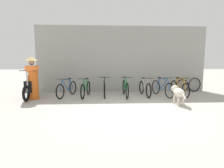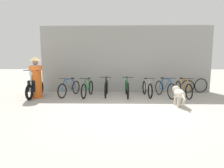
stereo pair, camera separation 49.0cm
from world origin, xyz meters
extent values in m
plane|color=#ADA89E|center=(0.00, 0.00, 0.00)|extent=(60.00, 60.00, 0.00)
cube|color=gray|center=(0.00, 3.37, 1.59)|extent=(8.21, 0.20, 3.17)
torus|color=black|center=(-2.63, 1.67, 0.30)|extent=(0.23, 0.59, 0.61)
torus|color=black|center=(-2.30, 2.68, 0.30)|extent=(0.23, 0.59, 0.61)
cylinder|color=#1959A5|center=(-2.50, 2.06, 0.50)|extent=(0.19, 0.51, 0.51)
cylinder|color=#1959A5|center=(-2.40, 2.35, 0.49)|extent=(0.07, 0.14, 0.46)
cylinder|color=#1959A5|center=(-2.48, 2.11, 0.73)|extent=(0.22, 0.59, 0.06)
cylinder|color=#1959A5|center=(-2.36, 2.49, 0.28)|extent=(0.15, 0.39, 0.07)
cylinder|color=#1959A5|center=(-2.34, 2.54, 0.51)|extent=(0.12, 0.31, 0.43)
cylinder|color=#1959A5|center=(-2.60, 1.75, 0.52)|extent=(0.08, 0.19, 0.45)
cube|color=black|center=(-2.39, 2.40, 0.74)|extent=(0.12, 0.19, 0.05)
cylinder|color=black|center=(-2.58, 1.82, 0.78)|extent=(0.45, 0.16, 0.02)
torus|color=black|center=(-1.73, 1.59, 0.31)|extent=(0.14, 0.62, 0.62)
torus|color=black|center=(-1.59, 2.58, 0.31)|extent=(0.14, 0.62, 0.62)
cylinder|color=#1E7238|center=(-1.68, 1.97, 0.51)|extent=(0.10, 0.50, 0.51)
cylinder|color=#1E7238|center=(-1.64, 2.26, 0.49)|extent=(0.05, 0.13, 0.47)
cylinder|color=#1E7238|center=(-1.67, 2.02, 0.74)|extent=(0.11, 0.58, 0.06)
cylinder|color=#1E7238|center=(-1.62, 2.40, 0.29)|extent=(0.08, 0.38, 0.07)
cylinder|color=#1E7238|center=(-1.61, 2.45, 0.52)|extent=(0.07, 0.30, 0.43)
cylinder|color=#1E7238|center=(-1.72, 1.66, 0.53)|extent=(0.05, 0.18, 0.46)
cube|color=black|center=(-1.63, 2.31, 0.75)|extent=(0.09, 0.19, 0.05)
cylinder|color=black|center=(-1.71, 1.74, 0.80)|extent=(0.46, 0.09, 0.02)
torus|color=black|center=(-0.88, 1.73, 0.33)|extent=(0.05, 0.65, 0.65)
torus|color=black|center=(-0.88, 2.72, 0.33)|extent=(0.05, 0.65, 0.65)
cylinder|color=black|center=(-0.88, 2.12, 0.54)|extent=(0.03, 0.49, 0.54)
cylinder|color=black|center=(-0.88, 2.40, 0.52)|extent=(0.03, 0.13, 0.49)
cylinder|color=black|center=(-0.88, 2.17, 0.78)|extent=(0.03, 0.57, 0.06)
cylinder|color=black|center=(-0.88, 2.54, 0.30)|extent=(0.03, 0.37, 0.08)
cylinder|color=black|center=(-0.88, 2.59, 0.54)|extent=(0.03, 0.30, 0.45)
cylinder|color=black|center=(-0.88, 1.81, 0.56)|extent=(0.03, 0.18, 0.48)
cube|color=black|center=(-0.88, 2.45, 0.79)|extent=(0.07, 0.18, 0.05)
cylinder|color=black|center=(-0.88, 1.88, 0.84)|extent=(0.46, 0.02, 0.02)
torus|color=black|center=(0.01, 1.54, 0.33)|extent=(0.05, 0.66, 0.66)
torus|color=black|center=(0.01, 2.58, 0.33)|extent=(0.05, 0.66, 0.66)
cylinder|color=#1E7238|center=(0.01, 1.94, 0.55)|extent=(0.03, 0.52, 0.55)
cylinder|color=#1E7238|center=(0.01, 2.24, 0.53)|extent=(0.03, 0.13, 0.50)
cylinder|color=#1E7238|center=(0.01, 2.00, 0.80)|extent=(0.03, 0.60, 0.06)
cylinder|color=#1E7238|center=(0.01, 2.39, 0.31)|extent=(0.03, 0.39, 0.08)
cylinder|color=#1E7238|center=(0.01, 2.44, 0.55)|extent=(0.03, 0.31, 0.46)
cylinder|color=#1E7238|center=(0.01, 1.62, 0.57)|extent=(0.03, 0.18, 0.49)
cube|color=black|center=(0.01, 2.30, 0.81)|extent=(0.07, 0.18, 0.05)
cylinder|color=black|center=(0.01, 1.70, 0.85)|extent=(0.46, 0.03, 0.02)
torus|color=black|center=(0.91, 1.68, 0.31)|extent=(0.10, 0.62, 0.62)
torus|color=black|center=(0.84, 2.65, 0.31)|extent=(0.10, 0.62, 0.62)
cylinder|color=beige|center=(0.88, 2.06, 0.51)|extent=(0.07, 0.48, 0.51)
cylinder|color=beige|center=(0.86, 2.34, 0.49)|extent=(0.04, 0.13, 0.47)
cylinder|color=beige|center=(0.88, 2.11, 0.74)|extent=(0.07, 0.56, 0.06)
cylinder|color=beige|center=(0.85, 2.47, 0.28)|extent=(0.06, 0.37, 0.07)
cylinder|color=beige|center=(0.85, 2.52, 0.52)|extent=(0.05, 0.29, 0.43)
cylinder|color=beige|center=(0.91, 1.76, 0.53)|extent=(0.04, 0.17, 0.46)
cube|color=black|center=(0.86, 2.39, 0.75)|extent=(0.08, 0.18, 0.05)
cylinder|color=black|center=(0.90, 1.83, 0.79)|extent=(0.46, 0.06, 0.02)
torus|color=black|center=(1.73, 1.57, 0.32)|extent=(0.20, 0.62, 0.63)
torus|color=black|center=(1.47, 2.56, 0.32)|extent=(0.20, 0.62, 0.63)
cylinder|color=#1959A5|center=(1.63, 1.95, 0.52)|extent=(0.16, 0.50, 0.53)
cylinder|color=#1959A5|center=(1.56, 2.24, 0.51)|extent=(0.06, 0.13, 0.48)
cylinder|color=#1959A5|center=(1.62, 2.00, 0.76)|extent=(0.18, 0.58, 0.06)
cylinder|color=#1959A5|center=(1.52, 2.38, 0.29)|extent=(0.13, 0.38, 0.08)
cylinder|color=#1959A5|center=(1.51, 2.42, 0.53)|extent=(0.11, 0.30, 0.44)
cylinder|color=#1959A5|center=(1.72, 1.65, 0.55)|extent=(0.07, 0.18, 0.47)
cube|color=black|center=(1.54, 2.29, 0.78)|extent=(0.11, 0.19, 0.05)
cylinder|color=black|center=(1.70, 1.72, 0.82)|extent=(0.45, 0.14, 0.02)
torus|color=black|center=(2.39, 1.55, 0.31)|extent=(0.07, 0.63, 0.62)
torus|color=black|center=(2.36, 2.65, 0.31)|extent=(0.07, 0.63, 0.62)
cylinder|color=orange|center=(2.38, 1.98, 0.52)|extent=(0.05, 0.54, 0.52)
cylinder|color=orange|center=(2.37, 2.29, 0.50)|extent=(0.03, 0.14, 0.48)
cylinder|color=orange|center=(2.38, 2.03, 0.75)|extent=(0.05, 0.63, 0.06)
cylinder|color=orange|center=(2.36, 2.44, 0.29)|extent=(0.04, 0.41, 0.07)
cylinder|color=orange|center=(2.36, 2.50, 0.52)|extent=(0.04, 0.32, 0.44)
cylinder|color=orange|center=(2.39, 1.64, 0.54)|extent=(0.03, 0.19, 0.46)
cube|color=black|center=(2.37, 2.35, 0.76)|extent=(0.08, 0.18, 0.05)
cylinder|color=black|center=(2.39, 1.72, 0.81)|extent=(0.46, 0.04, 0.02)
torus|color=black|center=(-3.78, 1.29, 0.31)|extent=(0.14, 0.62, 0.61)
torus|color=black|center=(-3.87, 2.50, 0.31)|extent=(0.14, 0.62, 0.61)
cube|color=black|center=(-3.83, 1.89, 0.51)|extent=(0.34, 0.84, 0.45)
cube|color=black|center=(-3.84, 2.04, 0.78)|extent=(0.28, 0.54, 0.10)
cylinder|color=silver|center=(-3.80, 1.52, 0.82)|extent=(0.06, 0.14, 0.63)
cylinder|color=silver|center=(-3.79, 1.38, 0.41)|extent=(0.06, 0.21, 0.23)
cylinder|color=black|center=(-3.80, 1.56, 1.13)|extent=(0.58, 0.07, 0.03)
sphere|color=silver|center=(-3.80, 1.53, 1.01)|extent=(0.15, 0.15, 0.14)
ellipsoid|color=beige|center=(1.65, 0.52, 0.42)|extent=(0.33, 0.61, 0.31)
cylinder|color=beige|center=(1.57, 0.71, 0.15)|extent=(0.07, 0.07, 0.30)
cylinder|color=beige|center=(1.74, 0.71, 0.15)|extent=(0.07, 0.07, 0.30)
cylinder|color=beige|center=(1.56, 0.34, 0.15)|extent=(0.07, 0.07, 0.30)
cylinder|color=beige|center=(1.73, 0.33, 0.15)|extent=(0.07, 0.07, 0.30)
sphere|color=beige|center=(1.66, 0.89, 0.50)|extent=(0.27, 0.27, 0.26)
ellipsoid|color=beige|center=(1.67, 1.01, 0.48)|extent=(0.11, 0.15, 0.10)
cylinder|color=beige|center=(1.64, 0.11, 0.38)|extent=(0.06, 0.27, 0.17)
cylinder|color=orange|center=(-3.70, 1.75, 0.66)|extent=(0.49, 0.49, 1.32)
cylinder|color=orange|center=(-3.70, 1.75, 1.23)|extent=(0.58, 0.58, 0.18)
sphere|color=tan|center=(-3.70, 1.75, 1.45)|extent=(0.24, 0.24, 0.21)
cone|color=tan|center=(-3.70, 1.75, 1.59)|extent=(0.56, 0.56, 0.17)
torus|color=black|center=(3.60, 3.12, 0.34)|extent=(0.69, 0.17, 0.69)
torus|color=black|center=(2.98, 3.13, 0.31)|extent=(0.61, 0.14, 0.61)
camera|label=1|loc=(-0.93, -5.22, 1.46)|focal=28.00mm
camera|label=2|loc=(-0.44, -5.23, 1.46)|focal=28.00mm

